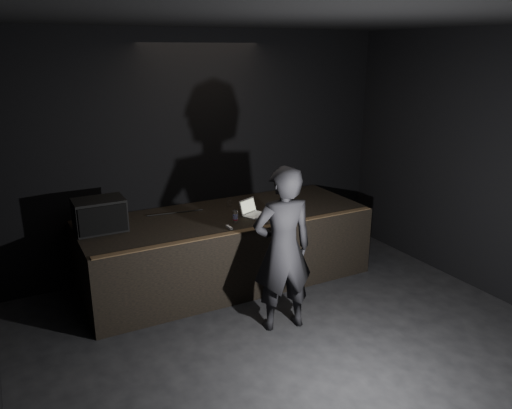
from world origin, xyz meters
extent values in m
plane|color=black|center=(0.00, 0.00, 0.00)|extent=(7.00, 7.00, 0.00)
cube|color=black|center=(0.00, 3.50, 1.75)|extent=(6.00, 0.10, 3.50)
cube|color=black|center=(0.00, 0.00, 3.50)|extent=(6.00, 7.00, 0.04)
cube|color=black|center=(0.00, 2.73, 0.50)|extent=(4.00, 1.50, 1.00)
cube|color=brown|center=(0.00, 2.02, 1.01)|extent=(3.92, 0.10, 0.01)
cube|color=black|center=(-1.67, 2.90, 1.21)|extent=(0.63, 0.44, 0.42)
cube|color=black|center=(-1.67, 2.67, 1.21)|extent=(0.58, 0.02, 0.36)
cylinder|color=black|center=(-0.60, 3.11, 1.01)|extent=(0.80, 0.12, 0.02)
cube|color=silver|center=(0.35, 2.49, 1.01)|extent=(0.37, 0.32, 0.02)
cube|color=silver|center=(0.35, 2.49, 1.02)|extent=(0.29, 0.22, 0.00)
cube|color=silver|center=(0.30, 2.62, 1.11)|extent=(0.31, 0.18, 0.20)
cube|color=#D8E042|center=(0.30, 2.61, 1.11)|extent=(0.27, 0.15, 0.16)
cylinder|color=silver|center=(-0.02, 2.36, 1.08)|extent=(0.07, 0.07, 0.17)
cylinder|color=navy|center=(-0.02, 2.36, 1.09)|extent=(0.07, 0.07, 0.07)
cylinder|color=#AD1028|center=(-0.02, 2.36, 1.05)|extent=(0.07, 0.07, 0.01)
cylinder|color=white|center=(0.22, 3.06, 1.05)|extent=(0.08, 0.08, 0.10)
cube|color=white|center=(-0.19, 2.20, 1.01)|extent=(0.04, 0.14, 0.03)
imported|color=black|center=(0.06, 1.27, 1.00)|extent=(0.79, 0.58, 1.99)
camera|label=1|loc=(-2.72, -3.32, 3.22)|focal=35.00mm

